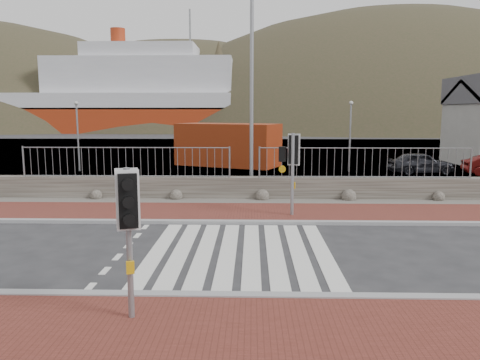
{
  "coord_description": "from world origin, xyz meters",
  "views": [
    {
      "loc": [
        0.31,
        -11.52,
        3.58
      ],
      "look_at": [
        -0.07,
        3.0,
        1.42
      ],
      "focal_mm": 35.0,
      "sensor_mm": 36.0,
      "label": 1
    }
  ],
  "objects_px": {
    "traffic_signal_near": "(128,212)",
    "car_a": "(420,163)",
    "ferry": "(105,100)",
    "shipping_container": "(228,145)",
    "streetlight": "(255,74)",
    "traffic_signal_far": "(292,157)"
  },
  "relations": [
    {
      "from": "ferry",
      "to": "traffic_signal_near",
      "type": "bearing_deg",
      "value": -72.33
    },
    {
      "from": "streetlight",
      "to": "car_a",
      "type": "xyz_separation_m",
      "value": [
        9.5,
        7.17,
        -4.44
      ]
    },
    {
      "from": "traffic_signal_far",
      "to": "shipping_container",
      "type": "xyz_separation_m",
      "value": [
        -2.91,
        14.95,
        -0.69
      ]
    },
    {
      "from": "traffic_signal_far",
      "to": "shipping_container",
      "type": "distance_m",
      "value": 15.25
    },
    {
      "from": "traffic_signal_far",
      "to": "traffic_signal_near",
      "type": "bearing_deg",
      "value": 85.24
    },
    {
      "from": "traffic_signal_far",
      "to": "car_a",
      "type": "distance_m",
      "value": 14.03
    },
    {
      "from": "traffic_signal_far",
      "to": "shipping_container",
      "type": "height_order",
      "value": "traffic_signal_far"
    },
    {
      "from": "streetlight",
      "to": "shipping_container",
      "type": "relative_size",
      "value": 1.37
    },
    {
      "from": "car_a",
      "to": "ferry",
      "type": "bearing_deg",
      "value": 27.42
    },
    {
      "from": "streetlight",
      "to": "shipping_container",
      "type": "xyz_separation_m",
      "value": [
        -1.71,
        10.9,
        -3.69
      ]
    },
    {
      "from": "ferry",
      "to": "traffic_signal_far",
      "type": "bearing_deg",
      "value": -67.63
    },
    {
      "from": "traffic_signal_near",
      "to": "car_a",
      "type": "xyz_separation_m",
      "value": [
        11.68,
        19.27,
        -1.3
      ]
    },
    {
      "from": "traffic_signal_far",
      "to": "ferry",
      "type": "bearing_deg",
      "value": -49.65
    },
    {
      "from": "shipping_container",
      "to": "car_a",
      "type": "distance_m",
      "value": 11.84
    },
    {
      "from": "traffic_signal_near",
      "to": "traffic_signal_far",
      "type": "xyz_separation_m",
      "value": [
        3.37,
        8.04,
        0.14
      ]
    },
    {
      "from": "ferry",
      "to": "streetlight",
      "type": "xyz_separation_m",
      "value": [
        25.08,
        -59.8,
        -0.3
      ]
    },
    {
      "from": "ferry",
      "to": "shipping_container",
      "type": "xyz_separation_m",
      "value": [
        23.37,
        -48.9,
        -3.99
      ]
    },
    {
      "from": "traffic_signal_far",
      "to": "car_a",
      "type": "bearing_deg",
      "value": -108.52
    },
    {
      "from": "shipping_container",
      "to": "streetlight",
      "type": "bearing_deg",
      "value": -57.25
    },
    {
      "from": "streetlight",
      "to": "car_a",
      "type": "distance_m",
      "value": 12.7
    },
    {
      "from": "traffic_signal_far",
      "to": "car_a",
      "type": "height_order",
      "value": "traffic_signal_far"
    },
    {
      "from": "ferry",
      "to": "traffic_signal_far",
      "type": "height_order",
      "value": "ferry"
    }
  ]
}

